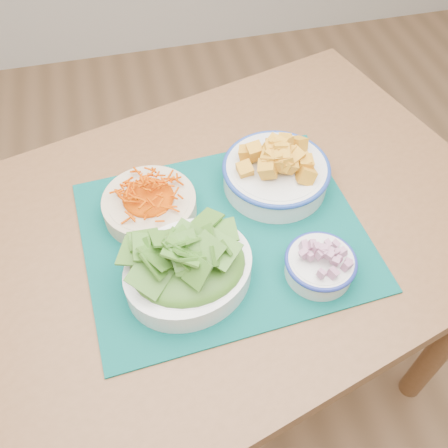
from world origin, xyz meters
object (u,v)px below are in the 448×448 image
squash_bowl (276,168)px  onion_bowl (320,263)px  table (214,259)px  placemat (224,235)px  carrot_bowl (149,202)px  lettuce_bowl (188,264)px

squash_bowl → onion_bowl: squash_bowl is taller
table → squash_bowl: bearing=11.1°
onion_bowl → squash_bowl: bearing=93.0°
placemat → table: bearing=117.3°
carrot_bowl → squash_bowl: 0.25m
lettuce_bowl → onion_bowl: 0.22m
placemat → squash_bowl: squash_bowl is taller
table → placemat: size_ratio=2.50×
carrot_bowl → lettuce_bowl: 0.17m
squash_bowl → onion_bowl: (0.01, -0.22, -0.02)m
onion_bowl → placemat: bearing=139.2°
lettuce_bowl → carrot_bowl: bearing=83.4°
squash_bowl → onion_bowl: bearing=-87.0°
squash_bowl → carrot_bowl: bearing=-176.7°
table → squash_bowl: size_ratio=4.79×
carrot_bowl → squash_bowl: bearing=3.3°
table → carrot_bowl: carrot_bowl is taller
placemat → onion_bowl: 0.19m
carrot_bowl → lettuce_bowl: bearing=-75.8°
carrot_bowl → squash_bowl: squash_bowl is taller
onion_bowl → table: bearing=136.6°
table → lettuce_bowl: bearing=-136.1°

